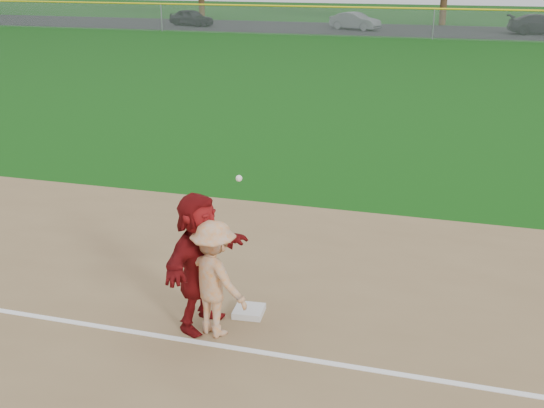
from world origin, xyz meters
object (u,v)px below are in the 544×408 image
(base_runner, at_px, (199,261))
(car_left, at_px, (191,17))
(first_base, at_px, (249,311))
(car_right, at_px, (542,24))
(car_mid, at_px, (355,21))

(base_runner, xyz_separation_m, car_left, (-19.12, 45.20, -0.35))
(first_base, relative_size, car_right, 0.09)
(base_runner, distance_m, car_mid, 45.84)
(car_left, relative_size, car_mid, 0.98)
(car_left, xyz_separation_m, car_right, (26.96, 0.68, 0.04))
(base_runner, distance_m, car_left, 49.08)
(first_base, xyz_separation_m, car_right, (7.28, 45.39, 0.64))
(car_left, bearing_deg, car_mid, -69.78)
(car_right, bearing_deg, car_left, 82.78)
(first_base, bearing_deg, base_runner, -139.28)
(car_left, bearing_deg, car_right, -69.58)
(car_mid, bearing_deg, car_right, -67.34)
(base_runner, relative_size, car_mid, 0.51)
(first_base, distance_m, car_left, 48.86)
(base_runner, xyz_separation_m, car_mid, (-5.67, 45.49, -0.36))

